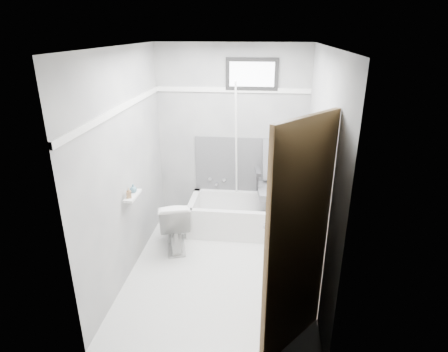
# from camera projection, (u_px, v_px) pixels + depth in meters

# --- Properties ---
(floor) EXTENTS (2.60, 2.60, 0.00)m
(floor) POSITION_uv_depth(u_px,v_px,m) (221.00, 269.00, 4.27)
(floor) COLOR white
(floor) RESTS_ON ground
(ceiling) EXTENTS (2.60, 2.60, 0.00)m
(ceiling) POSITION_uv_depth(u_px,v_px,m) (220.00, 47.00, 3.39)
(ceiling) COLOR silver
(ceiling) RESTS_ON floor
(wall_back) EXTENTS (2.00, 0.02, 2.40)m
(wall_back) POSITION_uv_depth(u_px,v_px,m) (232.00, 136.00, 5.03)
(wall_back) COLOR slate
(wall_back) RESTS_ON floor
(wall_front) EXTENTS (2.00, 0.02, 2.40)m
(wall_front) POSITION_uv_depth(u_px,v_px,m) (198.00, 235.00, 2.63)
(wall_front) COLOR slate
(wall_front) RESTS_ON floor
(wall_left) EXTENTS (0.02, 2.60, 2.40)m
(wall_left) POSITION_uv_depth(u_px,v_px,m) (126.00, 167.00, 3.93)
(wall_left) COLOR slate
(wall_left) RESTS_ON floor
(wall_right) EXTENTS (0.02, 2.60, 2.40)m
(wall_right) POSITION_uv_depth(u_px,v_px,m) (320.00, 174.00, 3.73)
(wall_right) COLOR slate
(wall_right) RESTS_ON floor
(bathtub) EXTENTS (1.50, 0.70, 0.42)m
(bathtub) POSITION_uv_depth(u_px,v_px,m) (246.00, 216.00, 5.03)
(bathtub) COLOR white
(bathtub) RESTS_ON floor
(office_chair) EXTENTS (0.70, 0.70, 1.08)m
(office_chair) POSITION_uv_depth(u_px,v_px,m) (278.00, 185.00, 4.86)
(office_chair) COLOR #5D5D61
(office_chair) RESTS_ON bathtub
(toilet) EXTENTS (0.54, 0.74, 0.65)m
(toilet) POSITION_uv_depth(u_px,v_px,m) (174.00, 223.00, 4.59)
(toilet) COLOR white
(toilet) RESTS_ON floor
(door) EXTENTS (0.78, 0.78, 2.00)m
(door) POSITION_uv_depth(u_px,v_px,m) (338.00, 266.00, 2.62)
(door) COLOR brown
(door) RESTS_ON floor
(window) EXTENTS (0.66, 0.04, 0.40)m
(window) POSITION_uv_depth(u_px,v_px,m) (252.00, 74.00, 4.69)
(window) COLOR black
(window) RESTS_ON wall_back
(backerboard) EXTENTS (1.50, 0.02, 0.78)m
(backerboard) POSITION_uv_depth(u_px,v_px,m) (249.00, 165.00, 5.14)
(backerboard) COLOR #4C4C4F
(backerboard) RESTS_ON wall_back
(trim_back) EXTENTS (2.00, 0.02, 0.06)m
(trim_back) POSITION_uv_depth(u_px,v_px,m) (232.00, 90.00, 4.79)
(trim_back) COLOR white
(trim_back) RESTS_ON wall_back
(trim_left) EXTENTS (0.02, 2.60, 0.06)m
(trim_left) POSITION_uv_depth(u_px,v_px,m) (121.00, 108.00, 3.70)
(trim_left) COLOR white
(trim_left) RESTS_ON wall_left
(pole) EXTENTS (0.02, 0.51, 1.89)m
(pole) POSITION_uv_depth(u_px,v_px,m) (236.00, 153.00, 4.85)
(pole) COLOR white
(pole) RESTS_ON bathtub
(shelf) EXTENTS (0.10, 0.32, 0.02)m
(shelf) POSITION_uv_depth(u_px,v_px,m) (133.00, 196.00, 3.97)
(shelf) COLOR silver
(shelf) RESTS_ON wall_left
(soap_bottle_a) EXTENTS (0.07, 0.07, 0.11)m
(soap_bottle_a) POSITION_uv_depth(u_px,v_px,m) (129.00, 193.00, 3.87)
(soap_bottle_a) COLOR #99734C
(soap_bottle_a) RESTS_ON shelf
(soap_bottle_b) EXTENTS (0.08, 0.08, 0.10)m
(soap_bottle_b) POSITION_uv_depth(u_px,v_px,m) (133.00, 188.00, 4.00)
(soap_bottle_b) COLOR slate
(soap_bottle_b) RESTS_ON shelf
(faucet) EXTENTS (0.26, 0.10, 0.16)m
(faucet) POSITION_uv_depth(u_px,v_px,m) (217.00, 181.00, 5.26)
(faucet) COLOR silver
(faucet) RESTS_ON wall_back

